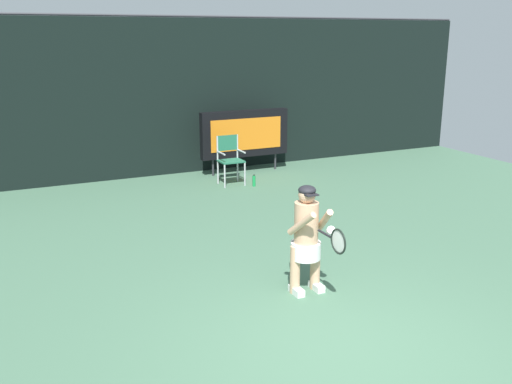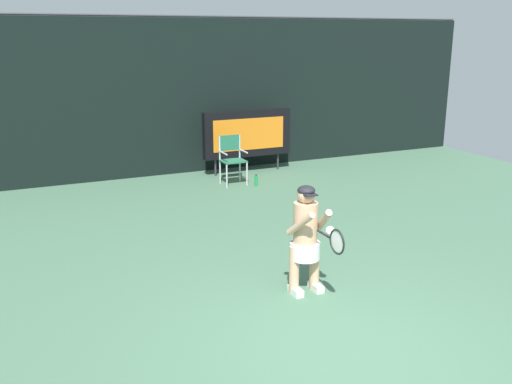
# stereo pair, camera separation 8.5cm
# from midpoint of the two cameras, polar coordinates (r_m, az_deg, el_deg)

# --- Properties ---
(ground) EXTENTS (18.00, 22.00, 0.03)m
(ground) POSITION_cam_midpoint_polar(r_m,az_deg,el_deg) (6.14, 9.75, -16.52)
(ground) COLOR #456A51
(backdrop_screen) EXTENTS (18.00, 0.12, 3.66)m
(backdrop_screen) POSITION_cam_midpoint_polar(r_m,az_deg,el_deg) (13.33, -11.84, 9.14)
(backdrop_screen) COLOR black
(backdrop_screen) RESTS_ON ground
(scoreboard) EXTENTS (2.20, 0.21, 1.50)m
(scoreboard) POSITION_cam_midpoint_polar(r_m,az_deg,el_deg) (13.57, -1.32, 5.89)
(scoreboard) COLOR black
(scoreboard) RESTS_ON ground
(umpire_chair) EXTENTS (0.52, 0.44, 1.08)m
(umpire_chair) POSITION_cam_midpoint_polar(r_m,az_deg,el_deg) (12.56, -2.83, 3.55)
(umpire_chair) COLOR #B7B7BC
(umpire_chair) RESTS_ON ground
(water_bottle) EXTENTS (0.07, 0.07, 0.27)m
(water_bottle) POSITION_cam_midpoint_polar(r_m,az_deg,el_deg) (12.46, -0.40, 1.13)
(water_bottle) COLOR #1A8B43
(water_bottle) RESTS_ON ground
(tennis_player) EXTENTS (0.52, 0.59, 1.42)m
(tennis_player) POSITION_cam_midpoint_polar(r_m,az_deg,el_deg) (7.24, 4.77, -4.41)
(tennis_player) COLOR white
(tennis_player) RESTS_ON ground
(tennis_racket) EXTENTS (0.03, 0.60, 0.31)m
(tennis_racket) POSITION_cam_midpoint_polar(r_m,az_deg,el_deg) (6.78, 7.81, -4.90)
(tennis_racket) COLOR black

